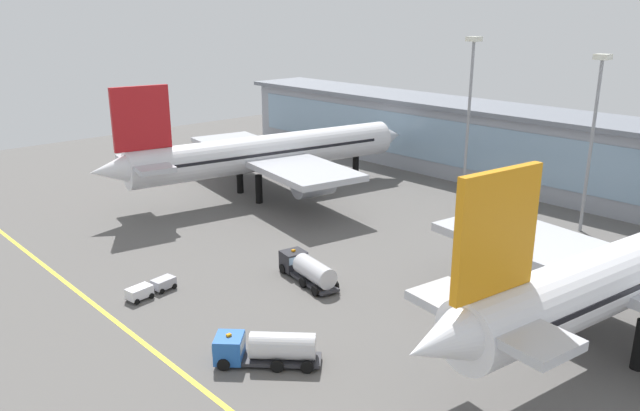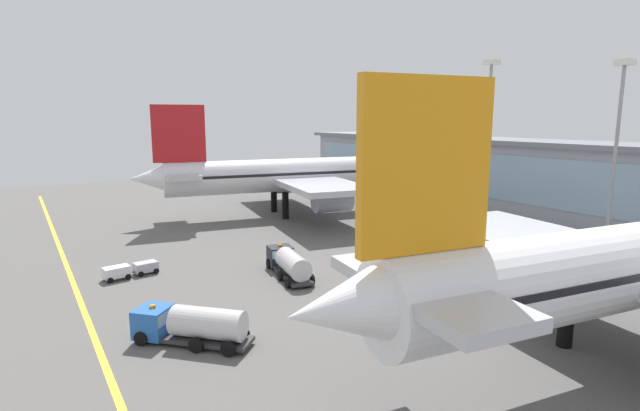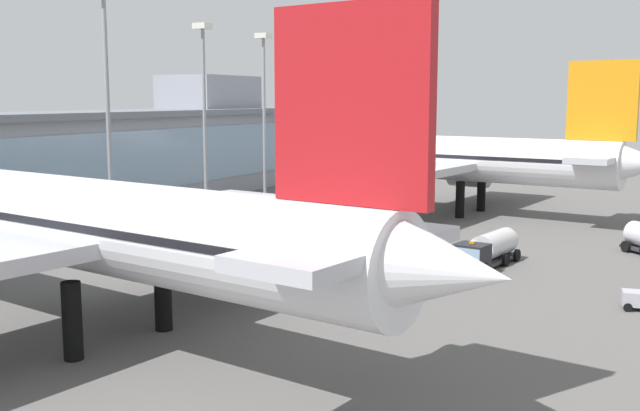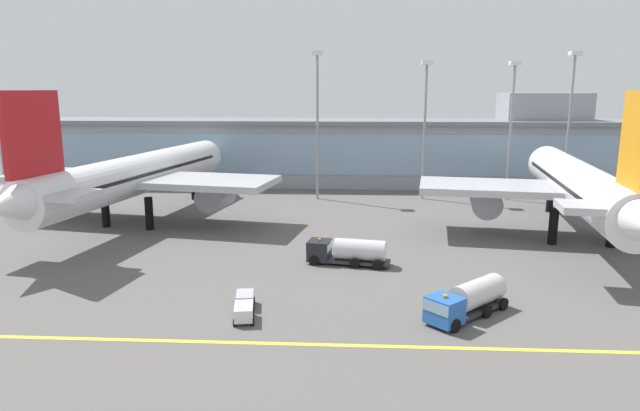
% 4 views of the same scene
% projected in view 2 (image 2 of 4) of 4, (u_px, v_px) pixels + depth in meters
% --- Properties ---
extents(ground_plane, '(186.85, 186.85, 0.00)m').
position_uv_depth(ground_plane, '(296.00, 268.00, 55.68)').
color(ground_plane, '#5B5956').
extents(taxiway_centreline_stripe, '(149.48, 0.50, 0.01)m').
position_uv_depth(taxiway_centreline_stripe, '(82.00, 307.00, 44.24)').
color(taxiway_centreline_stripe, yellow).
rests_on(taxiway_centreline_stripe, ground).
extents(terminal_building, '(136.46, 14.00, 18.19)m').
position_uv_depth(terminal_building, '(576.00, 180.00, 79.46)').
color(terminal_building, '#9399A3').
rests_on(terminal_building, ground).
extents(airliner_near_left, '(40.47, 54.97, 18.82)m').
position_uv_depth(airliner_near_left, '(297.00, 175.00, 86.12)').
color(airliner_near_left, black).
rests_on(airliner_near_left, ground).
extents(fuel_tanker_truck, '(8.18, 8.04, 2.90)m').
position_uv_depth(fuel_tanker_truck, '(188.00, 324.00, 36.95)').
color(fuel_tanker_truck, black).
rests_on(fuel_tanker_truck, ground).
extents(baggage_tug_near, '(9.33, 4.31, 2.90)m').
position_uv_depth(baggage_tug_near, '(288.00, 262.00, 52.90)').
color(baggage_tug_near, black).
rests_on(baggage_tug_near, ground).
extents(service_truck_far, '(2.50, 5.76, 1.40)m').
position_uv_depth(service_truck_far, '(130.00, 270.00, 52.52)').
color(service_truck_far, black).
rests_on(service_truck_far, ground).
extents(apron_light_mast_east, '(1.80, 1.80, 25.21)m').
position_uv_depth(apron_light_mast_east, '(488.00, 121.00, 74.14)').
color(apron_light_mast_east, gray).
rests_on(apron_light_mast_east, ground).
extents(apron_light_mast_far_east, '(1.80, 1.80, 23.60)m').
position_uv_depth(apron_light_mast_far_east, '(618.00, 129.00, 59.50)').
color(apron_light_mast_far_east, gray).
rests_on(apron_light_mast_far_east, ground).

